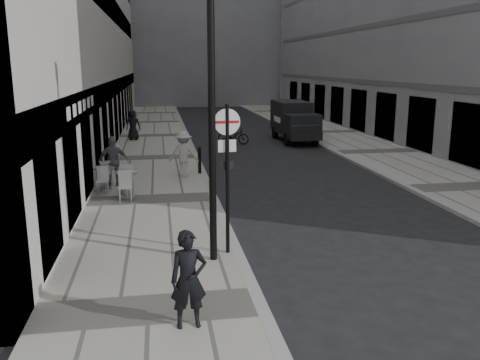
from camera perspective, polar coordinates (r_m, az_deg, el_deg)
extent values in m
cube|color=#9D998E|center=(24.07, -9.70, 2.40)|extent=(4.00, 60.00, 0.12)
cube|color=#9D998E|center=(26.34, 15.00, 3.04)|extent=(4.00, 60.00, 0.12)
cube|color=gray|center=(62.13, -6.47, 18.89)|extent=(24.00, 16.00, 22.00)
imported|color=black|center=(8.41, -5.80, -11.05)|extent=(0.63, 0.44, 1.64)
cylinder|color=black|center=(11.31, -1.42, -0.05)|extent=(0.09, 0.09, 3.39)
cylinder|color=white|center=(11.09, -1.46, 6.54)|extent=(0.58, 0.09, 0.58)
cube|color=#B21414|center=(11.07, -1.45, 6.53)|extent=(0.53, 0.06, 0.06)
cube|color=white|center=(11.19, -1.47, 3.85)|extent=(0.41, 0.06, 0.27)
cylinder|color=black|center=(10.69, -3.16, 5.82)|extent=(0.16, 0.16, 5.82)
cylinder|color=black|center=(15.91, -3.27, -0.92)|extent=(0.12, 0.12, 0.88)
cylinder|color=black|center=(20.17, -4.56, 2.14)|extent=(0.13, 0.13, 0.98)
cylinder|color=black|center=(27.88, 5.35, 4.55)|extent=(0.25, 0.71, 0.71)
cylinder|color=black|center=(28.31, 8.43, 4.59)|extent=(0.25, 0.71, 0.71)
cylinder|color=black|center=(30.79, 3.96, 5.36)|extent=(0.25, 0.71, 0.71)
cylinder|color=black|center=(31.18, 6.77, 5.39)|extent=(0.25, 0.71, 0.71)
cube|color=black|center=(30.18, 5.75, 7.12)|extent=(1.78, 3.20, 1.78)
cube|color=black|center=(27.90, 6.99, 6.08)|extent=(1.78, 1.60, 1.24)
cube|color=#1E2328|center=(27.23, 7.39, 6.66)|extent=(1.56, 0.31, 0.66)
imported|color=black|center=(28.40, -0.76, 4.97)|extent=(1.86, 1.21, 0.92)
imported|color=slate|center=(28.33, -0.76, 6.10)|extent=(1.03, 0.92, 1.74)
imported|color=slate|center=(18.49, -14.02, 2.07)|extent=(1.07, 0.51, 1.77)
imported|color=#A29C96|center=(19.51, -6.35, 2.92)|extent=(1.23, 0.83, 1.77)
imported|color=black|center=(29.85, -11.92, 6.07)|extent=(0.92, 0.68, 1.71)
cylinder|color=#BBBBBD|center=(16.99, -12.55, -1.80)|extent=(0.48, 0.48, 0.03)
cylinder|color=#BBBBBD|center=(16.90, -12.62, -0.49)|extent=(0.07, 0.07, 0.81)
cylinder|color=#BBBBBD|center=(16.82, -12.68, 0.84)|extent=(0.76, 0.76, 0.03)
cylinder|color=silver|center=(21.89, -13.93, 1.38)|extent=(0.44, 0.44, 0.03)
cylinder|color=silver|center=(21.83, -13.98, 2.32)|extent=(0.06, 0.06, 0.74)
cylinder|color=silver|center=(21.76, -14.04, 3.28)|extent=(0.70, 0.70, 0.03)
cylinder|color=#B8B8BA|center=(18.13, -14.89, -1.01)|extent=(0.45, 0.45, 0.03)
cylinder|color=#B8B8BA|center=(18.04, -14.95, 0.14)|extent=(0.06, 0.06, 0.76)
cylinder|color=#B8B8BA|center=(17.97, -15.02, 1.32)|extent=(0.72, 0.72, 0.03)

